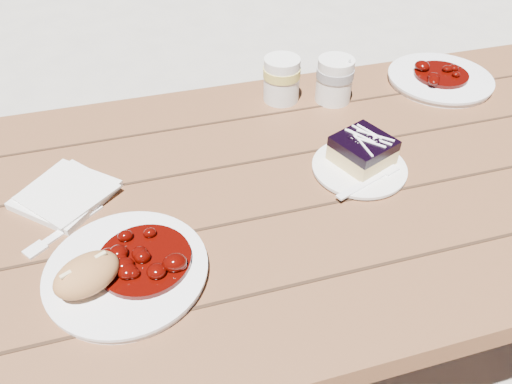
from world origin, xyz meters
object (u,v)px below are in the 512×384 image
object	(u,v)px
coffee_cup	(334,80)
blueberry_cake	(363,150)
second_cup	(282,79)
main_plate	(127,272)
bread_roll	(87,275)
second_plate	(440,79)
picnic_table	(352,224)
dessert_plate	(359,168)

from	to	relation	value
coffee_cup	blueberry_cake	bearing A→B (deg)	-99.62
blueberry_cake	second_cup	bearing A→B (deg)	82.59
main_plate	blueberry_cake	size ratio (longest dim) A/B	1.92
main_plate	bread_roll	xyz separation A→B (m)	(-0.06, -0.02, 0.03)
bread_roll	second_plate	bearing A→B (deg)	26.39
main_plate	second_cup	bearing A→B (deg)	47.75
main_plate	coffee_cup	bearing A→B (deg)	38.01
picnic_table	main_plate	bearing A→B (deg)	-163.01
dessert_plate	second_cup	world-z (taller)	second_cup
bread_roll	second_plate	world-z (taller)	bread_roll
main_plate	blueberry_cake	xyz separation A→B (m)	(0.48, 0.16, 0.03)
second_cup	dessert_plate	bearing A→B (deg)	-77.73
dessert_plate	second_plate	world-z (taller)	second_plate
coffee_cup	second_plate	distance (m)	0.30
blueberry_cake	coffee_cup	distance (m)	0.25
blueberry_cake	second_cup	world-z (taller)	second_cup
main_plate	picnic_table	bearing A→B (deg)	16.99
picnic_table	dessert_plate	size ratio (longest dim) A/B	10.99
bread_roll	second_cup	size ratio (longest dim) A/B	0.99
coffee_cup	picnic_table	bearing A→B (deg)	-99.13
main_plate	dessert_plate	world-z (taller)	main_plate
second_plate	main_plate	bearing A→B (deg)	-153.20
picnic_table	second_plate	distance (m)	0.46
coffee_cup	second_cup	world-z (taller)	same
dessert_plate	main_plate	bearing A→B (deg)	-163.15
bread_roll	second_cup	distance (m)	0.65
picnic_table	second_plate	size ratio (longest dim) A/B	7.91
main_plate	dessert_plate	size ratio (longest dim) A/B	1.39
picnic_table	coffee_cup	distance (m)	0.34
main_plate	bread_roll	bearing A→B (deg)	-160.02
picnic_table	second_plate	world-z (taller)	second_plate
picnic_table	main_plate	distance (m)	0.53
main_plate	second_cup	size ratio (longest dim) A/B	2.41
picnic_table	dessert_plate	bearing A→B (deg)	-156.81
main_plate	dessert_plate	bearing A→B (deg)	16.85
second_plate	second_cup	bearing A→B (deg)	175.46
main_plate	bread_roll	distance (m)	0.07
main_plate	second_cup	xyz separation A→B (m)	(0.40, 0.44, 0.04)
main_plate	coffee_cup	world-z (taller)	coffee_cup
bread_roll	coffee_cup	size ratio (longest dim) A/B	0.99
bread_roll	dessert_plate	bearing A→B (deg)	17.18
bread_roll	main_plate	bearing A→B (deg)	19.98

